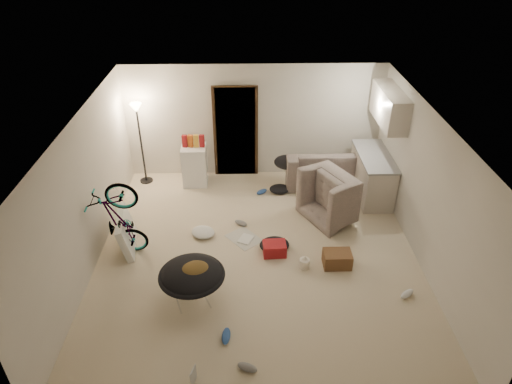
{
  "coord_description": "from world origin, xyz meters",
  "views": [
    {
      "loc": [
        -0.17,
        -6.15,
        5.12
      ],
      "look_at": [
        -0.01,
        0.6,
        0.95
      ],
      "focal_mm": 32.0,
      "sensor_mm": 36.0,
      "label": 1
    }
  ],
  "objects_px": {
    "kitchen_counter": "(372,176)",
    "drink_case_a": "(337,259)",
    "floor_lamp": "(139,127)",
    "saucer_chair": "(192,280)",
    "armchair": "(342,198)",
    "drink_case_b": "(274,249)",
    "sofa": "(330,172)",
    "mini_fridge": "(195,165)",
    "bicycle": "(122,236)",
    "tv_box": "(126,232)",
    "juicer": "(305,263)"
  },
  "relations": [
    {
      "from": "floor_lamp",
      "to": "juicer",
      "type": "distance_m",
      "value": 4.51
    },
    {
      "from": "bicycle",
      "to": "floor_lamp",
      "type": "bearing_deg",
      "value": 3.83
    },
    {
      "from": "armchair",
      "to": "saucer_chair",
      "type": "relative_size",
      "value": 1.11
    },
    {
      "from": "floor_lamp",
      "to": "drink_case_a",
      "type": "height_order",
      "value": "floor_lamp"
    },
    {
      "from": "kitchen_counter",
      "to": "sofa",
      "type": "height_order",
      "value": "kitchen_counter"
    },
    {
      "from": "armchair",
      "to": "mini_fridge",
      "type": "height_order",
      "value": "mini_fridge"
    },
    {
      "from": "sofa",
      "to": "armchair",
      "type": "bearing_deg",
      "value": 91.19
    },
    {
      "from": "mini_fridge",
      "to": "juicer",
      "type": "height_order",
      "value": "mini_fridge"
    },
    {
      "from": "drink_case_b",
      "to": "juicer",
      "type": "distance_m",
      "value": 0.61
    },
    {
      "from": "armchair",
      "to": "tv_box",
      "type": "height_order",
      "value": "armchair"
    },
    {
      "from": "floor_lamp",
      "to": "mini_fridge",
      "type": "height_order",
      "value": "floor_lamp"
    },
    {
      "from": "drink_case_a",
      "to": "sofa",
      "type": "bearing_deg",
      "value": 83.1
    },
    {
      "from": "kitchen_counter",
      "to": "drink_case_a",
      "type": "distance_m",
      "value": 2.53
    },
    {
      "from": "kitchen_counter",
      "to": "tv_box",
      "type": "distance_m",
      "value": 5.02
    },
    {
      "from": "kitchen_counter",
      "to": "tv_box",
      "type": "relative_size",
      "value": 1.54
    },
    {
      "from": "tv_box",
      "to": "drink_case_a",
      "type": "xyz_separation_m",
      "value": [
        3.63,
        -0.6,
        -0.19
      ]
    },
    {
      "from": "kitchen_counter",
      "to": "drink_case_b",
      "type": "height_order",
      "value": "kitchen_counter"
    },
    {
      "from": "kitchen_counter",
      "to": "drink_case_b",
      "type": "xyz_separation_m",
      "value": [
        -2.13,
        -1.94,
        -0.33
      ]
    },
    {
      "from": "bicycle",
      "to": "drink_case_a",
      "type": "xyz_separation_m",
      "value": [
        3.63,
        -0.36,
        -0.28
      ]
    },
    {
      "from": "sofa",
      "to": "tv_box",
      "type": "relative_size",
      "value": 2.01
    },
    {
      "from": "bicycle",
      "to": "drink_case_b",
      "type": "bearing_deg",
      "value": -89.27
    },
    {
      "from": "drink_case_b",
      "to": "juicer",
      "type": "relative_size",
      "value": 1.61
    },
    {
      "from": "drink_case_a",
      "to": "bicycle",
      "type": "bearing_deg",
      "value": 173.99
    },
    {
      "from": "floor_lamp",
      "to": "saucer_chair",
      "type": "bearing_deg",
      "value": -69.23
    },
    {
      "from": "floor_lamp",
      "to": "armchair",
      "type": "xyz_separation_m",
      "value": [
        4.08,
        -1.37,
        -0.95
      ]
    },
    {
      "from": "armchair",
      "to": "drink_case_b",
      "type": "distance_m",
      "value": 1.87
    },
    {
      "from": "kitchen_counter",
      "to": "saucer_chair",
      "type": "height_order",
      "value": "kitchen_counter"
    },
    {
      "from": "saucer_chair",
      "to": "drink_case_b",
      "type": "xyz_separation_m",
      "value": [
        1.3,
        1.09,
        -0.31
      ]
    },
    {
      "from": "saucer_chair",
      "to": "drink_case_a",
      "type": "distance_m",
      "value": 2.48
    },
    {
      "from": "mini_fridge",
      "to": "saucer_chair",
      "type": "xyz_separation_m",
      "value": [
        0.29,
        -3.58,
        -0.02
      ]
    },
    {
      "from": "sofa",
      "to": "drink_case_a",
      "type": "relative_size",
      "value": 4.2
    },
    {
      "from": "floor_lamp",
      "to": "kitchen_counter",
      "type": "height_order",
      "value": "floor_lamp"
    },
    {
      "from": "drink_case_b",
      "to": "juicer",
      "type": "xyz_separation_m",
      "value": [
        0.48,
        -0.37,
        -0.01
      ]
    },
    {
      "from": "floor_lamp",
      "to": "mini_fridge",
      "type": "xyz_separation_m",
      "value": [
        1.11,
        -0.1,
        -0.87
      ]
    },
    {
      "from": "tv_box",
      "to": "juicer",
      "type": "bearing_deg",
      "value": -20.89
    },
    {
      "from": "armchair",
      "to": "sofa",
      "type": "bearing_deg",
      "value": -26.79
    },
    {
      "from": "tv_box",
      "to": "juicer",
      "type": "xyz_separation_m",
      "value": [
        3.08,
        -0.64,
        -0.22
      ]
    },
    {
      "from": "armchair",
      "to": "tv_box",
      "type": "xyz_separation_m",
      "value": [
        -3.98,
        -0.95,
        -0.04
      ]
    },
    {
      "from": "sofa",
      "to": "bicycle",
      "type": "bearing_deg",
      "value": 30.15
    },
    {
      "from": "armchair",
      "to": "tv_box",
      "type": "relative_size",
      "value": 1.14
    },
    {
      "from": "juicer",
      "to": "bicycle",
      "type": "bearing_deg",
      "value": 172.52
    },
    {
      "from": "armchair",
      "to": "floor_lamp",
      "type": "bearing_deg",
      "value": 42.9
    },
    {
      "from": "mini_fridge",
      "to": "bicycle",
      "type": "bearing_deg",
      "value": -113.38
    },
    {
      "from": "drink_case_b",
      "to": "drink_case_a",
      "type": "bearing_deg",
      "value": -20.4
    },
    {
      "from": "kitchen_counter",
      "to": "juicer",
      "type": "height_order",
      "value": "kitchen_counter"
    },
    {
      "from": "saucer_chair",
      "to": "mini_fridge",
      "type": "bearing_deg",
      "value": 94.57
    },
    {
      "from": "armchair",
      "to": "drink_case_b",
      "type": "relative_size",
      "value": 2.8
    },
    {
      "from": "drink_case_a",
      "to": "armchair",
      "type": "bearing_deg",
      "value": 76.95
    },
    {
      "from": "sofa",
      "to": "drink_case_a",
      "type": "distance_m",
      "value": 2.73
    },
    {
      "from": "juicer",
      "to": "floor_lamp",
      "type": "bearing_deg",
      "value": 137.11
    }
  ]
}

